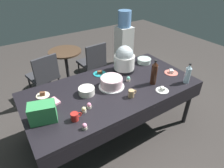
% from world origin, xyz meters
% --- Properties ---
extents(ground, '(9.00, 9.00, 0.00)m').
position_xyz_m(ground, '(0.00, 0.00, 0.00)').
color(ground, '#383330').
extents(potluck_table, '(2.20, 1.10, 0.75)m').
position_xyz_m(potluck_table, '(0.00, 0.00, 0.69)').
color(potluck_table, black).
rests_on(potluck_table, ground).
extents(frosted_layer_cake, '(0.33, 0.33, 0.14)m').
position_xyz_m(frosted_layer_cake, '(-0.00, 0.01, 0.82)').
color(frosted_layer_cake, silver).
rests_on(frosted_layer_cake, potluck_table).
extents(slow_cooker, '(0.31, 0.31, 0.38)m').
position_xyz_m(slow_cooker, '(0.39, 0.28, 0.93)').
color(slow_cooker, black).
rests_on(slow_cooker, potluck_table).
extents(glass_salad_bowl, '(0.21, 0.21, 0.07)m').
position_xyz_m(glass_salad_bowl, '(0.80, 0.31, 0.79)').
color(glass_salad_bowl, '#B2C6BC').
rests_on(glass_salad_bowl, potluck_table).
extents(ceramic_snack_bowl, '(0.20, 0.20, 0.08)m').
position_xyz_m(ceramic_snack_bowl, '(-0.33, 0.05, 0.79)').
color(ceramic_snack_bowl, silver).
rests_on(ceramic_snack_bowl, potluck_table).
extents(dessert_plate_cream, '(0.16, 0.16, 0.05)m').
position_xyz_m(dessert_plate_cream, '(-0.79, 0.30, 0.76)').
color(dessert_plate_cream, beige).
rests_on(dessert_plate_cream, potluck_table).
extents(dessert_plate_white, '(0.16, 0.16, 0.05)m').
position_xyz_m(dessert_plate_white, '(0.48, -0.40, 0.76)').
color(dessert_plate_white, white).
rests_on(dessert_plate_white, potluck_table).
extents(dessert_plate_teal, '(0.18, 0.18, 0.05)m').
position_xyz_m(dessert_plate_teal, '(0.04, 0.38, 0.76)').
color(dessert_plate_teal, teal).
rests_on(dessert_plate_teal, potluck_table).
extents(dessert_plate_coral, '(0.19, 0.19, 0.05)m').
position_xyz_m(dessert_plate_coral, '(0.91, -0.16, 0.76)').
color(dessert_plate_coral, '#E07266').
rests_on(dessert_plate_coral, potluck_table).
extents(cupcake_rose, '(0.05, 0.05, 0.07)m').
position_xyz_m(cupcake_rose, '(-0.43, -0.20, 0.78)').
color(cupcake_rose, beige).
rests_on(cupcake_rose, potluck_table).
extents(cupcake_cocoa, '(0.05, 0.05, 0.07)m').
position_xyz_m(cupcake_cocoa, '(-0.51, -0.24, 0.78)').
color(cupcake_cocoa, beige).
rests_on(cupcake_cocoa, potluck_table).
extents(cupcake_vanilla, '(0.05, 0.05, 0.07)m').
position_xyz_m(cupcake_vanilla, '(0.27, 0.01, 0.78)').
color(cupcake_vanilla, beige).
rests_on(cupcake_vanilla, potluck_table).
extents(cupcake_lemon, '(0.05, 0.05, 0.07)m').
position_xyz_m(cupcake_lemon, '(-0.61, -0.46, 0.78)').
color(cupcake_lemon, beige).
rests_on(cupcake_lemon, potluck_table).
extents(soda_bottle_cola, '(0.08, 0.08, 0.34)m').
position_xyz_m(soda_bottle_cola, '(0.50, -0.22, 0.91)').
color(soda_bottle_cola, '#33190F').
rests_on(soda_bottle_cola, potluck_table).
extents(soda_bottle_water, '(0.07, 0.07, 0.28)m').
position_xyz_m(soda_bottle_water, '(0.89, -0.44, 0.88)').
color(soda_bottle_water, silver).
rests_on(soda_bottle_water, potluck_table).
extents(coffee_mug_tan, '(0.11, 0.07, 0.09)m').
position_xyz_m(coffee_mug_tan, '(0.08, -0.29, 0.80)').
color(coffee_mug_tan, tan).
rests_on(coffee_mug_tan, potluck_table).
extents(coffee_mug_red, '(0.12, 0.08, 0.09)m').
position_xyz_m(coffee_mug_red, '(-0.64, -0.29, 0.79)').
color(coffee_mug_red, '#B2231E').
rests_on(coffee_mug_red, potluck_table).
extents(soda_carton, '(0.29, 0.23, 0.20)m').
position_xyz_m(soda_carton, '(-0.90, -0.13, 0.85)').
color(soda_carton, '#338C4C').
rests_on(soda_carton, potluck_table).
extents(paper_napkin_stack, '(0.17, 0.17, 0.02)m').
position_xyz_m(paper_napkin_stack, '(-0.74, 0.10, 0.76)').
color(paper_napkin_stack, pink).
rests_on(paper_napkin_stack, potluck_table).
extents(maroon_chair_left, '(0.51, 0.51, 0.85)m').
position_xyz_m(maroon_chair_left, '(-0.54, 1.28, 0.49)').
color(maroon_chair_left, '#333338').
rests_on(maroon_chair_left, ground).
extents(maroon_chair_right, '(0.47, 0.47, 0.85)m').
position_xyz_m(maroon_chair_right, '(0.40, 1.28, 0.49)').
color(maroon_chair_right, '#333338').
rests_on(maroon_chair_right, ground).
extents(round_cafe_table, '(0.60, 0.60, 0.72)m').
position_xyz_m(round_cafe_table, '(-0.05, 1.51, 0.50)').
color(round_cafe_table, '#473323').
rests_on(round_cafe_table, ground).
extents(water_cooler, '(0.32, 0.32, 1.24)m').
position_xyz_m(water_cooler, '(1.38, 1.63, 0.59)').
color(water_cooler, silver).
rests_on(water_cooler, ground).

